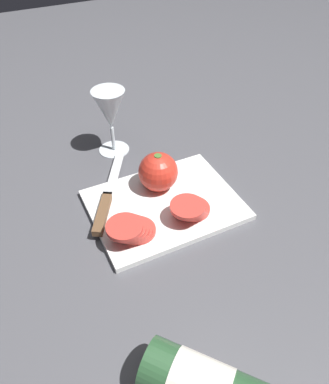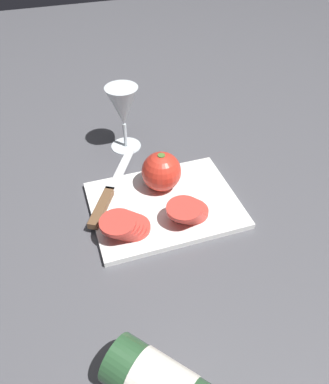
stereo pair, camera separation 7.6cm
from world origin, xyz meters
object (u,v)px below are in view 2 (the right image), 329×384
knife (106,199)px  tomato_slice_stack_far (126,225)px  tomato_slice_stack_near (188,210)px  whole_tomato (161,171)px  wine_glass (123,109)px

knife → tomato_slice_stack_far: 0.10m
tomato_slice_stack_near → tomato_slice_stack_far: same height
knife → tomato_slice_stack_far: bearing=-138.2°
whole_tomato → tomato_slice_stack_far: bearing=44.9°
wine_glass → knife: size_ratio=0.68×
wine_glass → tomato_slice_stack_far: (0.07, 0.29, -0.07)m
knife → tomato_slice_stack_far: size_ratio=2.43×
wine_glass → tomato_slice_stack_near: 0.31m
whole_tomato → tomato_slice_stack_near: bearing=101.1°
whole_tomato → wine_glass: bearing=-79.8°
wine_glass → whole_tomato: bearing=100.2°
whole_tomato → tomato_slice_stack_far: whole_tomato is taller
tomato_slice_stack_near → tomato_slice_stack_far: bearing=0.1°
knife → tomato_slice_stack_near: bearing=-93.1°
tomato_slice_stack_near → knife: bearing=-33.7°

